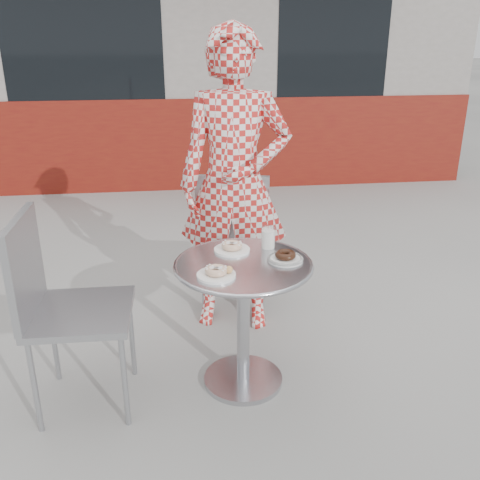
{
  "coord_description": "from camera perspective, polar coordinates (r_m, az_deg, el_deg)",
  "views": [
    {
      "loc": [
        -0.33,
        -2.27,
        1.7
      ],
      "look_at": [
        -0.03,
        0.13,
        0.74
      ],
      "focal_mm": 40.0,
      "sensor_mm": 36.0,
      "label": 1
    }
  ],
  "objects": [
    {
      "name": "plate_near",
      "position": [
        2.38,
        -2.47,
        -3.48
      ],
      "size": [
        0.18,
        0.18,
        0.05
      ],
      "rotation": [
        0.0,
        0.0,
        -0.34
      ],
      "color": "white",
      "rests_on": "bistro_table"
    },
    {
      "name": "plate_checker",
      "position": [
        2.55,
        4.86,
        -1.87
      ],
      "size": [
        0.17,
        0.17,
        0.04
      ],
      "rotation": [
        0.0,
        0.0,
        0.25
      ],
      "color": "white",
      "rests_on": "bistro_table"
    },
    {
      "name": "plate_far",
      "position": [
        2.64,
        -0.87,
        -0.81
      ],
      "size": [
        0.18,
        0.18,
        0.05
      ],
      "rotation": [
        0.0,
        0.0,
        -0.27
      ],
      "color": "white",
      "rests_on": "bistro_table"
    },
    {
      "name": "ground",
      "position": [
        2.85,
        1.05,
        -14.9
      ],
      "size": [
        60.0,
        60.0,
        0.0
      ],
      "primitive_type": "plane",
      "color": "#9A9893",
      "rests_on": "ground"
    },
    {
      "name": "seated_person",
      "position": [
        3.06,
        -0.58,
        5.93
      ],
      "size": [
        0.7,
        0.52,
        1.74
      ],
      "primitive_type": "imported",
      "rotation": [
        0.0,
        0.0,
        -0.18
      ],
      "color": "#B31E1B",
      "rests_on": "ground"
    },
    {
      "name": "milk_cup",
      "position": [
        2.67,
        3.03,
        0.18
      ],
      "size": [
        0.07,
        0.07,
        0.11
      ],
      "rotation": [
        0.0,
        0.0,
        -0.05
      ],
      "color": "white",
      "rests_on": "bistro_table"
    },
    {
      "name": "chair_left",
      "position": [
        2.67,
        -16.46,
        -11.07
      ],
      "size": [
        0.47,
        0.46,
        0.95
      ],
      "rotation": [
        0.0,
        0.0,
        1.56
      ],
      "color": "#9EA0A5",
      "rests_on": "ground"
    },
    {
      "name": "chair_far",
      "position": [
        3.48,
        -0.54,
        -2.39
      ],
      "size": [
        0.51,
        0.51,
        0.91
      ],
      "rotation": [
        0.0,
        0.0,
        2.95
      ],
      "color": "#9EA0A5",
      "rests_on": "ground"
    },
    {
      "name": "storefront",
      "position": [
        7.83,
        -4.95,
        20.04
      ],
      "size": [
        6.02,
        4.55,
        3.0
      ],
      "color": "gray",
      "rests_on": "ground"
    },
    {
      "name": "bistro_table",
      "position": [
        2.59,
        0.36,
        -5.77
      ],
      "size": [
        0.66,
        0.66,
        0.67
      ],
      "rotation": [
        0.0,
        0.0,
        -0.12
      ],
      "color": "silver",
      "rests_on": "ground"
    }
  ]
}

